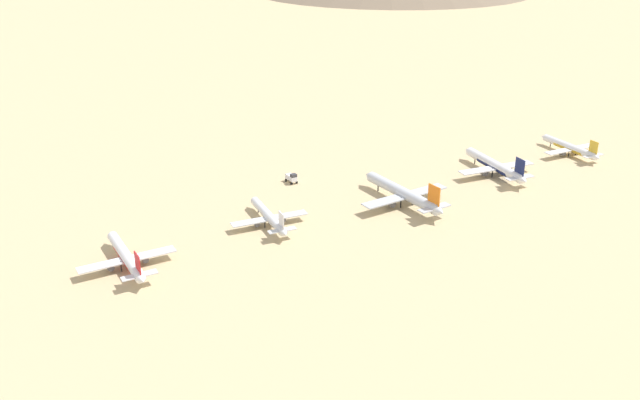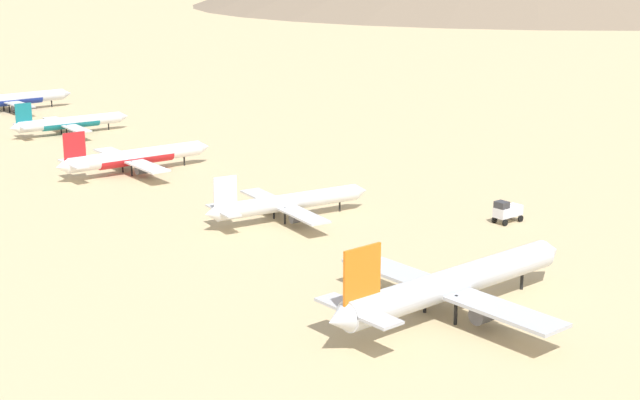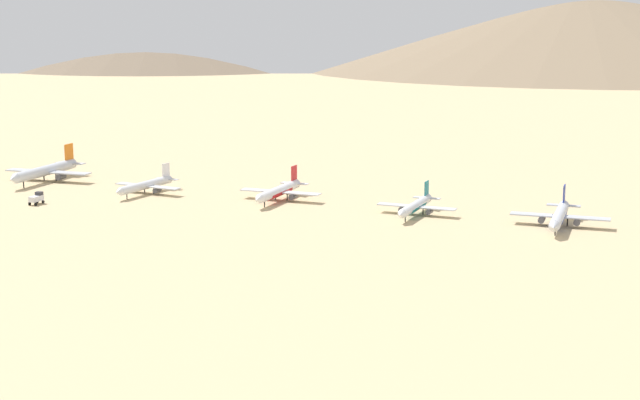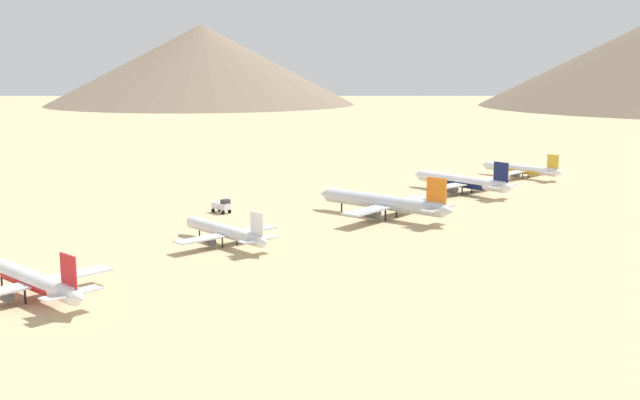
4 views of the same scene
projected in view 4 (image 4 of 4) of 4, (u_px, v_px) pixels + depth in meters
name	position (u px, v px, depth m)	size (l,w,h in m)	color
ground_plane	(233.00, 248.00, 161.65)	(1800.00, 1800.00, 0.00)	tan
parked_jet_0	(521.00, 169.00, 262.93)	(32.14, 26.09, 9.27)	white
parked_jet_1	(462.00, 182.00, 230.62)	(38.65, 31.51, 11.15)	white
parked_jet_2	(385.00, 203.00, 192.86)	(41.77, 33.95, 12.04)	silver
parked_jet_3	(226.00, 232.00, 163.77)	(31.33, 25.51, 9.03)	silver
parked_jet_4	(31.00, 280.00, 125.79)	(34.27, 27.75, 9.91)	white
service_truck	(222.00, 205.00, 199.89)	(5.30, 2.88, 3.90)	silver
desert_hill_2	(202.00, 65.00, 772.64)	(317.34, 317.34, 81.28)	#7A6854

